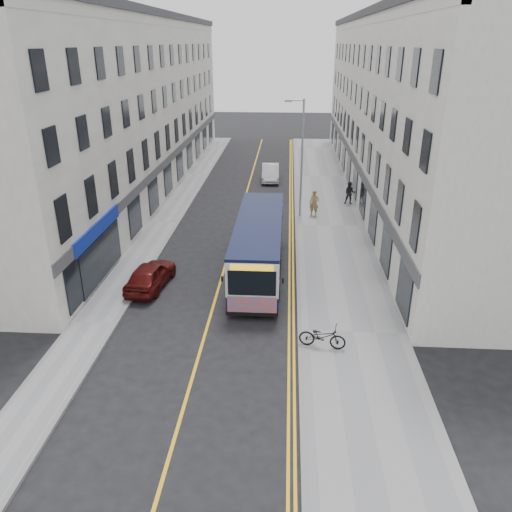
# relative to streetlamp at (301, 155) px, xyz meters

# --- Properties ---
(ground) EXTENTS (140.00, 140.00, 0.00)m
(ground) POSITION_rel_streetlamp_xyz_m (-4.17, -14.00, -4.38)
(ground) COLOR black
(ground) RESTS_ON ground
(pavement_east) EXTENTS (4.50, 64.00, 0.12)m
(pavement_east) POSITION_rel_streetlamp_xyz_m (2.08, -2.00, -4.32)
(pavement_east) COLOR gray
(pavement_east) RESTS_ON ground
(pavement_west) EXTENTS (2.00, 64.00, 0.12)m
(pavement_west) POSITION_rel_streetlamp_xyz_m (-9.17, -2.00, -4.32)
(pavement_west) COLOR gray
(pavement_west) RESTS_ON ground
(kerb_east) EXTENTS (0.18, 64.00, 0.13)m
(kerb_east) POSITION_rel_streetlamp_xyz_m (-0.17, -2.00, -4.32)
(kerb_east) COLOR slate
(kerb_east) RESTS_ON ground
(kerb_west) EXTENTS (0.18, 64.00, 0.13)m
(kerb_west) POSITION_rel_streetlamp_xyz_m (-8.17, -2.00, -4.32)
(kerb_west) COLOR slate
(kerb_west) RESTS_ON ground
(road_centre_line) EXTENTS (0.12, 64.00, 0.01)m
(road_centre_line) POSITION_rel_streetlamp_xyz_m (-4.17, -2.00, -4.38)
(road_centre_line) COLOR #F5AF15
(road_centre_line) RESTS_ON ground
(road_dbl_yellow_inner) EXTENTS (0.10, 64.00, 0.01)m
(road_dbl_yellow_inner) POSITION_rel_streetlamp_xyz_m (-0.62, -2.00, -4.38)
(road_dbl_yellow_inner) COLOR #F5AF15
(road_dbl_yellow_inner) RESTS_ON ground
(road_dbl_yellow_outer) EXTENTS (0.10, 64.00, 0.01)m
(road_dbl_yellow_outer) POSITION_rel_streetlamp_xyz_m (-0.42, -2.00, -4.38)
(road_dbl_yellow_outer) COLOR #F5AF15
(road_dbl_yellow_outer) RESTS_ON ground
(terrace_east) EXTENTS (6.00, 46.00, 13.00)m
(terrace_east) POSITION_rel_streetlamp_xyz_m (7.33, 7.00, 2.12)
(terrace_east) COLOR white
(terrace_east) RESTS_ON ground
(terrace_west) EXTENTS (6.00, 46.00, 13.00)m
(terrace_west) POSITION_rel_streetlamp_xyz_m (-13.17, 7.00, 2.12)
(terrace_west) COLOR white
(terrace_west) RESTS_ON ground
(streetlamp) EXTENTS (1.32, 0.18, 8.00)m
(streetlamp) POSITION_rel_streetlamp_xyz_m (0.00, 0.00, 0.00)
(streetlamp) COLOR #9C9FA5
(streetlamp) RESTS_ON ground
(city_bus) EXTENTS (2.38, 10.19, 2.96)m
(city_bus) POSITION_rel_streetlamp_xyz_m (-2.26, -9.38, -2.76)
(city_bus) COLOR black
(city_bus) RESTS_ON ground
(bicycle) EXTENTS (1.96, 0.97, 0.98)m
(bicycle) POSITION_rel_streetlamp_xyz_m (0.69, -16.46, -3.77)
(bicycle) COLOR black
(bicycle) RESTS_ON pavement_east
(pedestrian_near) EXTENTS (0.75, 0.59, 1.83)m
(pedestrian_near) POSITION_rel_streetlamp_xyz_m (1.05, -0.01, -3.35)
(pedestrian_near) COLOR olive
(pedestrian_near) RESTS_ON pavement_east
(pedestrian_far) EXTENTS (0.89, 0.73, 1.70)m
(pedestrian_far) POSITION_rel_streetlamp_xyz_m (3.83, 2.87, -3.41)
(pedestrian_far) COLOR black
(pedestrian_far) RESTS_ON pavement_east
(car_white) EXTENTS (1.62, 4.27, 1.39)m
(car_white) POSITION_rel_streetlamp_xyz_m (-2.37, 9.92, -3.69)
(car_white) COLOR silver
(car_white) RESTS_ON ground
(car_maroon) EXTENTS (2.05, 4.08, 1.34)m
(car_maroon) POSITION_rel_streetlamp_xyz_m (-7.57, -11.41, -3.71)
(car_maroon) COLOR #4D0E0C
(car_maroon) RESTS_ON ground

